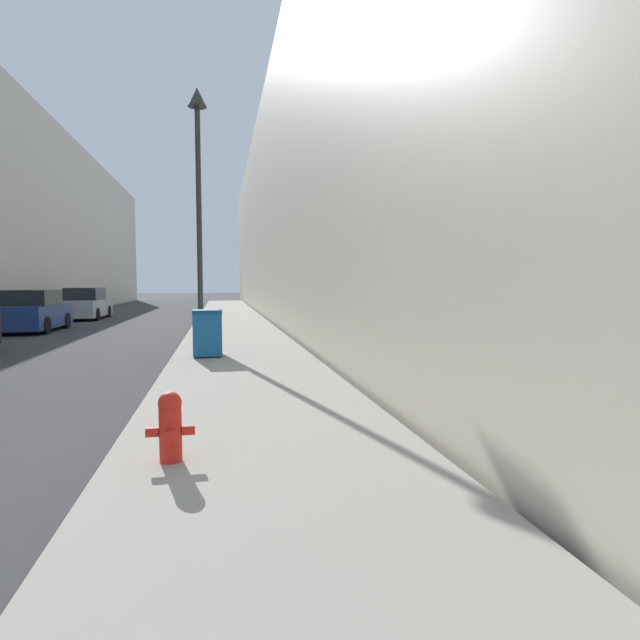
% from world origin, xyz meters
% --- Properties ---
extents(sidewalk_right, '(3.25, 60.00, 0.15)m').
position_xyz_m(sidewalk_right, '(5.16, 18.00, 0.07)').
color(sidewalk_right, '#9E998E').
rests_on(sidewalk_right, ground).
extents(building_right_stone, '(12.00, 60.00, 11.48)m').
position_xyz_m(building_right_stone, '(12.89, 26.00, 5.74)').
color(building_right_stone, beige).
rests_on(building_right_stone, ground).
extents(fire_hydrant, '(0.45, 0.34, 0.67)m').
position_xyz_m(fire_hydrant, '(4.17, 1.66, 0.50)').
color(fire_hydrant, red).
rests_on(fire_hydrant, sidewalk_right).
extents(trash_bin, '(0.67, 0.58, 1.09)m').
position_xyz_m(trash_bin, '(4.36, 8.59, 0.71)').
color(trash_bin, '#19609E').
rests_on(trash_bin, sidewalk_right).
extents(lamppost, '(0.51, 0.51, 7.00)m').
position_xyz_m(lamppost, '(4.12, 11.13, 4.82)').
color(lamppost, '#2D332D').
rests_on(lamppost, sidewalk_right).
extents(parked_sedan_near, '(1.89, 4.12, 1.60)m').
position_xyz_m(parked_sedan_near, '(-2.46, 17.80, 0.74)').
color(parked_sedan_near, navy).
rests_on(parked_sedan_near, ground).
extents(parked_sedan_far, '(1.85, 4.45, 1.63)m').
position_xyz_m(parked_sedan_far, '(-2.23, 24.68, 0.75)').
color(parked_sedan_far, '#A3A8B2').
rests_on(parked_sedan_far, ground).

